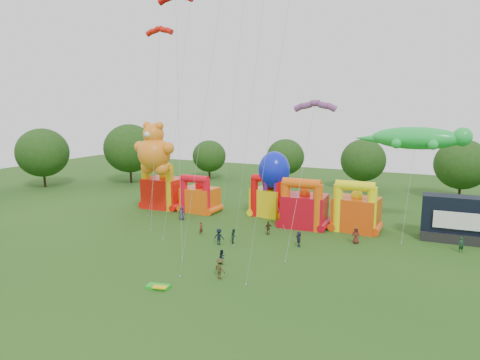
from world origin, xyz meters
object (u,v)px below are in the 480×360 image
at_px(bouncy_castle_2, 269,200).
at_px(gecko_kite, 414,152).
at_px(teddy_bear_kite, 154,151).
at_px(octopus_kite, 276,189).
at_px(bouncy_castle_0, 163,190).
at_px(spectator_4, 268,228).
at_px(spectator_0, 182,213).
at_px(stage_trailer, 461,220).

height_order(bouncy_castle_2, gecko_kite, gecko_kite).
bearing_deg(teddy_bear_kite, octopus_kite, 20.32).
xyz_separation_m(bouncy_castle_0, bouncy_castle_2, (16.68, 2.31, -0.40)).
height_order(gecko_kite, spectator_4, gecko_kite).
relative_size(teddy_bear_kite, spectator_0, 7.02).
bearing_deg(teddy_bear_kite, gecko_kite, 14.65).
bearing_deg(bouncy_castle_0, stage_trailer, 1.00).
bearing_deg(bouncy_castle_2, spectator_0, -143.85).
bearing_deg(gecko_kite, spectator_0, -163.39).
bearing_deg(spectator_0, octopus_kite, 3.94).
bearing_deg(teddy_bear_kite, bouncy_castle_0, 114.64).
height_order(stage_trailer, spectator_0, stage_trailer).
relative_size(stage_trailer, spectator_4, 5.00).
xyz_separation_m(bouncy_castle_0, spectator_4, (20.06, -6.45, -1.88)).
height_order(teddy_bear_kite, spectator_0, teddy_bear_kite).
xyz_separation_m(octopus_kite, spectator_4, (1.73, -7.27, -3.44)).
height_order(teddy_bear_kite, gecko_kite, teddy_bear_kite).
relative_size(stage_trailer, teddy_bear_kite, 0.63).
bearing_deg(bouncy_castle_2, gecko_kite, 3.80).
bearing_deg(octopus_kite, spectator_0, -153.39).
distance_m(teddy_bear_kite, spectator_4, 19.71).
distance_m(bouncy_castle_2, spectator_0, 12.54).
xyz_separation_m(stage_trailer, gecko_kite, (-5.68, 2.84, 7.33)).
distance_m(gecko_kite, spectator_4, 20.47).
height_order(spectator_0, spectator_4, spectator_0).
distance_m(bouncy_castle_0, spectator_0, 8.50).
xyz_separation_m(bouncy_castle_2, stage_trailer, (24.45, -1.59, 0.25)).
xyz_separation_m(gecko_kite, octopus_kite, (-17.12, -2.73, -5.63)).
relative_size(bouncy_castle_2, spectator_4, 3.58).
bearing_deg(gecko_kite, bouncy_castle_0, -174.27).
bearing_deg(teddy_bear_kite, stage_trailer, 8.52).
height_order(bouncy_castle_0, bouncy_castle_2, bouncy_castle_0).
height_order(stage_trailer, spectator_4, stage_trailer).
height_order(teddy_bear_kite, spectator_4, teddy_bear_kite).
relative_size(teddy_bear_kite, spectator_4, 7.98).
bearing_deg(bouncy_castle_0, octopus_kite, 2.58).
bearing_deg(spectator_4, stage_trailer, 155.13).
bearing_deg(stage_trailer, bouncy_castle_2, 176.27).
bearing_deg(octopus_kite, bouncy_castle_2, 137.91).
height_order(bouncy_castle_0, octopus_kite, octopus_kite).
xyz_separation_m(bouncy_castle_2, octopus_kite, (1.65, -1.49, 1.96)).
bearing_deg(spectator_4, octopus_kite, -120.27).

